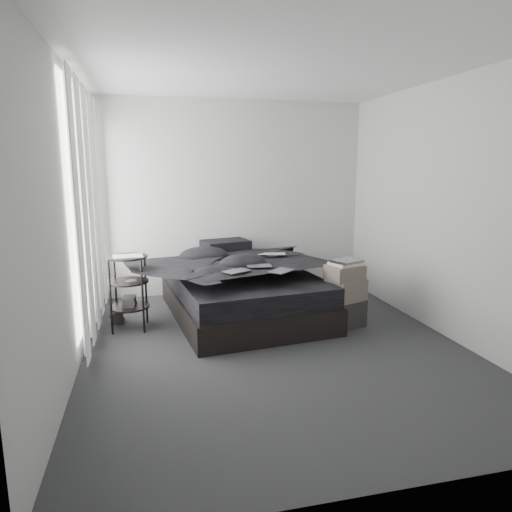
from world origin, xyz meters
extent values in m
cube|color=#2F2F32|center=(0.00, 0.00, 0.00)|extent=(3.60, 4.20, 0.01)
cube|color=white|center=(0.00, 0.00, 2.60)|extent=(3.60, 4.20, 0.01)
cube|color=silver|center=(0.00, 2.10, 1.30)|extent=(3.60, 0.01, 2.60)
cube|color=silver|center=(0.00, -2.10, 1.30)|extent=(3.60, 0.01, 2.60)
cube|color=silver|center=(-1.80, 0.00, 1.30)|extent=(0.01, 4.20, 2.60)
cube|color=silver|center=(1.80, 0.00, 1.30)|extent=(0.01, 4.20, 2.60)
cube|color=white|center=(-1.78, 0.90, 1.35)|extent=(0.02, 2.00, 2.30)
cube|color=white|center=(-1.73, 0.90, 1.28)|extent=(0.06, 2.12, 2.48)
cube|color=black|center=(-0.10, 1.02, 0.14)|extent=(1.80, 2.25, 0.28)
cube|color=black|center=(-0.10, 1.02, 0.39)|extent=(1.74, 2.18, 0.22)
imported|color=black|center=(-0.10, 0.97, 0.63)|extent=(1.73, 1.94, 0.24)
cube|color=black|center=(-0.25, 1.82, 0.58)|extent=(0.67, 0.49, 0.14)
cube|color=black|center=(-0.18, 1.80, 0.71)|extent=(0.66, 0.52, 0.13)
imported|color=silver|center=(0.27, 1.11, 0.76)|extent=(0.37, 0.28, 0.03)
cube|color=black|center=(-0.29, 0.44, 0.75)|extent=(0.31, 0.28, 0.01)
cube|color=black|center=(-0.01, 0.62, 0.76)|extent=(0.28, 0.20, 0.01)
cube|color=black|center=(0.16, 0.34, 0.76)|extent=(0.31, 0.30, 0.01)
cylinder|color=black|center=(-1.39, 0.86, 0.40)|extent=(0.47, 0.47, 0.79)
cube|color=white|center=(-1.38, 0.85, 0.80)|extent=(0.32, 0.25, 0.02)
cube|color=black|center=(-1.54, 1.10, 0.07)|extent=(0.14, 0.20, 0.13)
cube|color=#242424|center=(0.90, 0.40, 0.15)|extent=(0.48, 0.42, 0.30)
cube|color=#695D53|center=(0.91, 0.39, 0.41)|extent=(0.46, 0.42, 0.23)
cube|color=#695D53|center=(0.89, 0.40, 0.61)|extent=(0.42, 0.37, 0.16)
cube|color=silver|center=(0.90, 0.40, 0.70)|extent=(0.37, 0.33, 0.03)
cube|color=silver|center=(0.91, 0.39, 0.73)|extent=(0.37, 0.34, 0.03)
camera|label=1|loc=(-1.15, -4.05, 1.73)|focal=32.00mm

